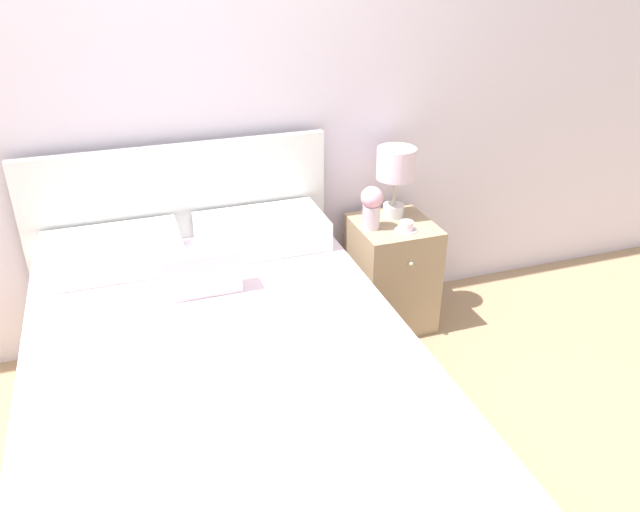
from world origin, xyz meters
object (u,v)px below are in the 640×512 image
at_px(bed, 226,400).
at_px(flower_vase, 372,205).
at_px(table_lamp, 396,169).
at_px(teacup, 406,227).
at_px(nightstand, 391,273).

bearing_deg(bed, flower_vase, 38.91).
relative_size(table_lamp, flower_vase, 1.69).
xyz_separation_m(bed, teacup, (1.08, 0.66, 0.30)).
bearing_deg(table_lamp, flower_vase, -150.73).
bearing_deg(nightstand, table_lamp, 68.60).
distance_m(flower_vase, teacup, 0.21).
xyz_separation_m(bed, table_lamp, (1.10, 0.84, 0.55)).
bearing_deg(table_lamp, nightstand, -111.40).
bearing_deg(table_lamp, bed, -142.44).
bearing_deg(bed, teacup, 31.27).
relative_size(table_lamp, teacup, 3.28).
bearing_deg(flower_vase, table_lamp, 29.27).
xyz_separation_m(flower_vase, teacup, (0.16, -0.09, -0.10)).
bearing_deg(flower_vase, bed, -141.09).
xyz_separation_m(bed, flower_vase, (0.93, 0.75, 0.40)).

